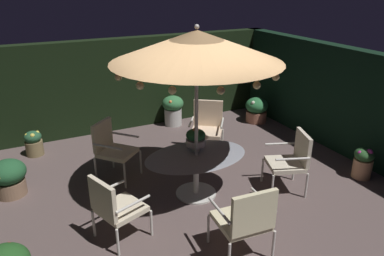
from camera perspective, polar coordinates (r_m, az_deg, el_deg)
name	(u,v)px	position (r m, az deg, el deg)	size (l,w,h in m)	color
ground_plane	(196,195)	(6.15, 0.70, -10.31)	(7.14, 7.15, 0.02)	brown
hedge_backdrop_rear	(130,83)	(8.68, -9.56, 6.86)	(7.14, 0.30, 2.08)	black
hedge_backdrop_right	(356,105)	(7.73, 24.06, 3.28)	(0.30, 7.15, 2.08)	black
patio_dining_table	(196,164)	(5.88, 0.65, -5.62)	(1.68, 1.10, 0.71)	silver
patio_umbrella	(197,46)	(5.28, 0.73, 12.53)	(2.49, 2.49, 2.71)	silver
centerpiece_planter	(196,138)	(5.86, 0.58, -1.55)	(0.31, 0.31, 0.40)	beige
patio_chair_north	(292,158)	(6.23, 15.23, -4.51)	(0.76, 0.76, 1.01)	silver
patio_chair_northeast	(207,125)	(7.28, 2.36, 0.54)	(0.85, 0.84, 1.06)	beige
patio_chair_east	(112,146)	(6.54, -12.34, -2.76)	(0.83, 0.83, 1.03)	silver
patio_chair_southeast	(114,205)	(5.02, -11.96, -11.66)	(0.75, 0.75, 0.96)	silver
patio_chair_south	(246,218)	(4.67, 8.34, -13.65)	(0.69, 0.68, 1.03)	silver
potted_plant_left_far	(9,177)	(6.67, -26.54, -6.77)	(0.56, 0.56, 0.61)	#88674F
potted_plant_front_corner	(363,162)	(7.15, 25.02, -4.77)	(0.34, 0.34, 0.58)	tan
potted_plant_left_near	(257,109)	(9.15, 9.97, 2.87)	(0.55, 0.55, 0.61)	#AC6B51
potted_plant_back_left	(173,109)	(8.79, -2.97, 2.96)	(0.51, 0.51, 0.72)	beige
potted_plant_back_right	(34,143)	(7.96, -23.32, -2.12)	(0.34, 0.34, 0.51)	olive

